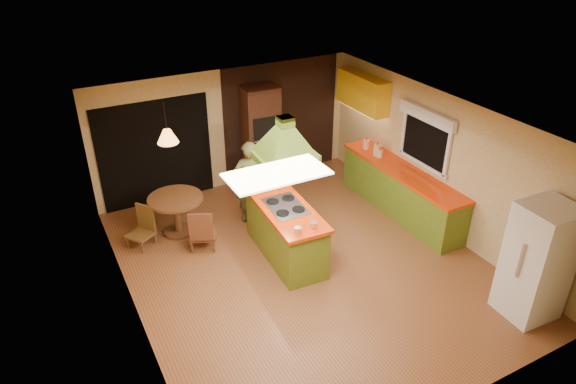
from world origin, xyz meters
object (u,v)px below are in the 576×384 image
kitchen_island (286,231)px  dining_table (176,208)px  refrigerator (537,262)px  wall_oven (261,137)px  canister_large (377,150)px  man (250,182)px

kitchen_island → dining_table: kitchen_island is taller
refrigerator → dining_table: (-3.85, 4.42, -0.37)m
wall_oven → dining_table: (-2.17, -1.04, -0.56)m
kitchen_island → refrigerator: 3.81m
wall_oven → canister_large: bearing=-38.7°
wall_oven → canister_large: wall_oven is taller
kitchen_island → canister_large: 2.79m
dining_table → man: bearing=-9.4°
refrigerator → man: bearing=123.6°
wall_oven → dining_table: bearing=-151.5°
refrigerator → canister_large: (0.11, 3.87, 0.15)m
dining_table → canister_large: (3.96, -0.55, 0.52)m
man → wall_oven: size_ratio=0.75×
wall_oven → refrigerator: bearing=-69.9°
refrigerator → dining_table: size_ratio=1.82×
kitchen_island → dining_table: 2.07m
refrigerator → canister_large: bearing=91.2°
wall_oven → canister_large: size_ratio=9.38×
kitchen_island → wall_oven: bearing=76.5°
man → canister_large: bearing=-173.1°
dining_table → canister_large: 4.03m
wall_oven → canister_large: (1.79, -1.59, -0.04)m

